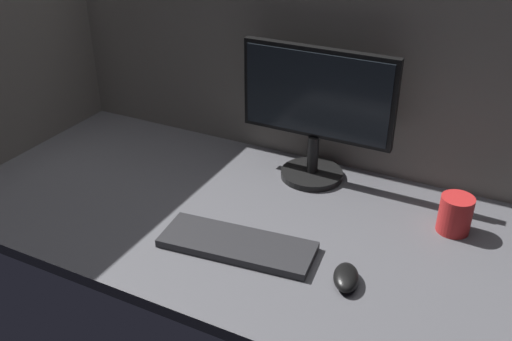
% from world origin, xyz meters
% --- Properties ---
extents(ground_plane, '(1.80, 0.80, 0.03)m').
position_xyz_m(ground_plane, '(0.00, 0.00, -0.01)').
color(ground_plane, '#515156').
extents(cubicle_wall_back, '(1.80, 0.05, 0.74)m').
position_xyz_m(cubicle_wall_back, '(0.00, 0.38, 0.37)').
color(cubicle_wall_back, slate).
rests_on(cubicle_wall_back, ground_plane).
extents(monitor, '(0.44, 0.18, 0.38)m').
position_xyz_m(monitor, '(0.02, 0.25, 0.21)').
color(monitor, black).
rests_on(monitor, ground_plane).
extents(keyboard, '(0.38, 0.17, 0.02)m').
position_xyz_m(keyboard, '(-0.01, -0.15, 0.01)').
color(keyboard, '#262628').
rests_on(keyboard, ground_plane).
extents(mouse, '(0.08, 0.11, 0.03)m').
position_xyz_m(mouse, '(0.26, -0.16, 0.02)').
color(mouse, black).
rests_on(mouse, ground_plane).
extents(mug_red_plastic, '(0.08, 0.08, 0.10)m').
position_xyz_m(mug_red_plastic, '(0.43, 0.15, 0.05)').
color(mug_red_plastic, red).
rests_on(mug_red_plastic, ground_plane).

